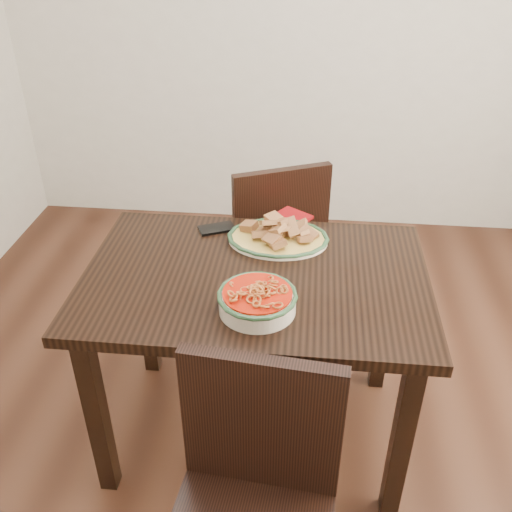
# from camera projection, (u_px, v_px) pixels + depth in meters

# --- Properties ---
(floor) EXTENTS (3.50, 3.50, 0.00)m
(floor) POSITION_uv_depth(u_px,v_px,m) (285.00, 423.00, 2.32)
(floor) COLOR #32190F
(floor) RESTS_ON ground
(wall_back) EXTENTS (3.50, 0.10, 2.60)m
(wall_back) POSITION_uv_depth(u_px,v_px,m) (311.00, 8.00, 3.09)
(wall_back) COLOR beige
(wall_back) RESTS_ON ground
(dining_table) EXTENTS (1.15, 0.77, 0.75)m
(dining_table) POSITION_uv_depth(u_px,v_px,m) (255.00, 299.00, 1.95)
(dining_table) COLOR black
(dining_table) RESTS_ON ground
(chair_far) EXTENTS (0.56, 0.56, 0.89)m
(chair_far) POSITION_uv_depth(u_px,v_px,m) (272.00, 240.00, 2.57)
(chair_far) COLOR black
(chair_far) RESTS_ON ground
(chair_near) EXTENTS (0.46, 0.46, 0.89)m
(chair_near) POSITION_uv_depth(u_px,v_px,m) (253.00, 500.00, 1.47)
(chair_near) COLOR black
(chair_near) RESTS_ON ground
(fish_plate) EXTENTS (0.36, 0.28, 0.11)m
(fish_plate) POSITION_uv_depth(u_px,v_px,m) (278.00, 230.00, 2.06)
(fish_plate) COLOR white
(fish_plate) RESTS_ON dining_table
(noodle_bowl) EXTENTS (0.24, 0.24, 0.08)m
(noodle_bowl) POSITION_uv_depth(u_px,v_px,m) (257.00, 298.00, 1.71)
(noodle_bowl) COLOR beige
(noodle_bowl) RESTS_ON dining_table
(smartphone) EXTENTS (0.15, 0.12, 0.01)m
(smartphone) POSITION_uv_depth(u_px,v_px,m) (217.00, 228.00, 2.15)
(smartphone) COLOR black
(smartphone) RESTS_ON dining_table
(napkin) EXTENTS (0.17, 0.16, 0.01)m
(napkin) POSITION_uv_depth(u_px,v_px,m) (292.00, 217.00, 2.22)
(napkin) COLOR maroon
(napkin) RESTS_ON dining_table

